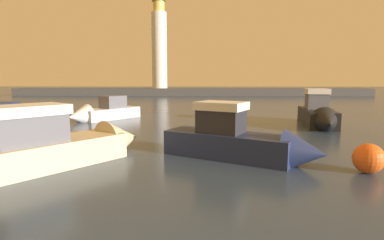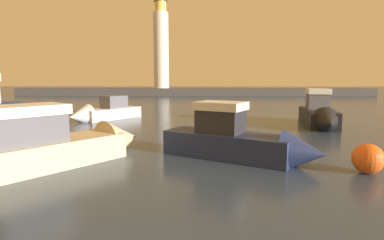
{
  "view_description": "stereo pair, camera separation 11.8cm",
  "coord_description": "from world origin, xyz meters",
  "px_view_note": "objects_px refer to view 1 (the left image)",
  "views": [
    {
      "loc": [
        2.23,
        -1.58,
        3.14
      ],
      "look_at": [
        1.74,
        14.09,
        1.04
      ],
      "focal_mm": 28.32,
      "sensor_mm": 36.0,
      "label": 1
    },
    {
      "loc": [
        2.35,
        -1.58,
        3.14
      ],
      "look_at": [
        1.74,
        14.09,
        1.04
      ],
      "focal_mm": 28.32,
      "sensor_mm": 36.0,
      "label": 2
    }
  ],
  "objects_px": {
    "motorboat_0": "(319,115)",
    "mooring_buoy": "(369,158)",
    "lighthouse": "(159,45)",
    "motorboat_1": "(244,141)",
    "motorboat_2": "(101,112)",
    "motorboat_3": "(67,143)"
  },
  "relations": [
    {
      "from": "motorboat_0",
      "to": "mooring_buoy",
      "type": "distance_m",
      "value": 10.45
    },
    {
      "from": "lighthouse",
      "to": "motorboat_1",
      "type": "xyz_separation_m",
      "value": [
        10.01,
        -48.92,
        -9.18
      ]
    },
    {
      "from": "motorboat_2",
      "to": "mooring_buoy",
      "type": "distance_m",
      "value": 18.95
    },
    {
      "from": "motorboat_3",
      "to": "mooring_buoy",
      "type": "relative_size",
      "value": 6.45
    },
    {
      "from": "motorboat_0",
      "to": "motorboat_2",
      "type": "height_order",
      "value": "motorboat_0"
    },
    {
      "from": "motorboat_3",
      "to": "motorboat_2",
      "type": "bearing_deg",
      "value": 102.87
    },
    {
      "from": "motorboat_3",
      "to": "motorboat_0",
      "type": "bearing_deg",
      "value": 35.63
    },
    {
      "from": "lighthouse",
      "to": "mooring_buoy",
      "type": "bearing_deg",
      "value": -74.54
    },
    {
      "from": "lighthouse",
      "to": "motorboat_0",
      "type": "distance_m",
      "value": 44.46
    },
    {
      "from": "lighthouse",
      "to": "motorboat_2",
      "type": "bearing_deg",
      "value": -89.28
    },
    {
      "from": "motorboat_0",
      "to": "motorboat_1",
      "type": "distance_m",
      "value": 10.55
    },
    {
      "from": "motorboat_2",
      "to": "motorboat_3",
      "type": "bearing_deg",
      "value": -77.13
    },
    {
      "from": "motorboat_1",
      "to": "mooring_buoy",
      "type": "height_order",
      "value": "motorboat_1"
    },
    {
      "from": "motorboat_0",
      "to": "motorboat_2",
      "type": "bearing_deg",
      "value": 168.95
    },
    {
      "from": "motorboat_1",
      "to": "motorboat_3",
      "type": "xyz_separation_m",
      "value": [
        -6.73,
        -0.72,
        0.03
      ]
    },
    {
      "from": "lighthouse",
      "to": "motorboat_0",
      "type": "relative_size",
      "value": 2.69
    },
    {
      "from": "mooring_buoy",
      "to": "motorboat_3",
      "type": "bearing_deg",
      "value": 174.99
    },
    {
      "from": "mooring_buoy",
      "to": "lighthouse",
      "type": "bearing_deg",
      "value": 105.46
    },
    {
      "from": "lighthouse",
      "to": "motorboat_2",
      "type": "height_order",
      "value": "lighthouse"
    },
    {
      "from": "motorboat_2",
      "to": "motorboat_1",
      "type": "bearing_deg",
      "value": -50.59
    },
    {
      "from": "lighthouse",
      "to": "motorboat_3",
      "type": "xyz_separation_m",
      "value": [
        3.29,
        -49.64,
        -9.15
      ]
    },
    {
      "from": "motorboat_2",
      "to": "motorboat_3",
      "type": "relative_size",
      "value": 0.93
    }
  ]
}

